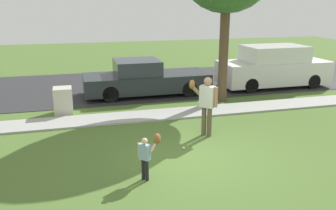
# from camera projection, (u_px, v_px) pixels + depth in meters

# --- Properties ---
(ground_plane) EXTENTS (48.00, 48.00, 0.00)m
(ground_plane) POSITION_uv_depth(u_px,v_px,m) (161.00, 116.00, 12.30)
(ground_plane) COLOR #4C6B2D
(sidewalk_strip) EXTENTS (36.00, 1.20, 0.06)m
(sidewalk_strip) POSITION_uv_depth(u_px,v_px,m) (160.00, 115.00, 12.38)
(sidewalk_strip) COLOR #A3A39E
(sidewalk_strip) RESTS_ON ground
(road_surface) EXTENTS (36.00, 6.80, 0.02)m
(road_surface) POSITION_uv_depth(u_px,v_px,m) (135.00, 84.00, 17.02)
(road_surface) COLOR #2D2D30
(road_surface) RESTS_ON ground
(person_adult) EXTENTS (0.88, 0.50, 1.76)m
(person_adult) POSITION_uv_depth(u_px,v_px,m) (206.00, 101.00, 10.21)
(person_adult) COLOR brown
(person_adult) RESTS_ON ground
(person_child) EXTENTS (0.55, 0.34, 1.04)m
(person_child) POSITION_uv_depth(u_px,v_px,m) (148.00, 151.00, 7.77)
(person_child) COLOR black
(person_child) RESTS_ON ground
(baseball) EXTENTS (0.07, 0.07, 0.07)m
(baseball) POSITION_uv_depth(u_px,v_px,m) (184.00, 148.00, 9.54)
(baseball) COLOR white
(baseball) RESTS_ON ground
(utility_cabinet) EXTENTS (0.63, 0.66, 0.93)m
(utility_cabinet) POSITION_uv_depth(u_px,v_px,m) (63.00, 101.00, 12.49)
(utility_cabinet) COLOR beige
(utility_cabinet) RESTS_ON ground
(parked_pickup_dark) EXTENTS (5.20, 1.95, 1.48)m
(parked_pickup_dark) POSITION_uv_depth(u_px,v_px,m) (145.00, 79.00, 14.98)
(parked_pickup_dark) COLOR #23282D
(parked_pickup_dark) RESTS_ON road_surface
(parked_van_white) EXTENTS (5.00, 1.95, 1.88)m
(parked_van_white) POSITION_uv_depth(u_px,v_px,m) (273.00, 67.00, 16.35)
(parked_van_white) COLOR silver
(parked_van_white) RESTS_ON road_surface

